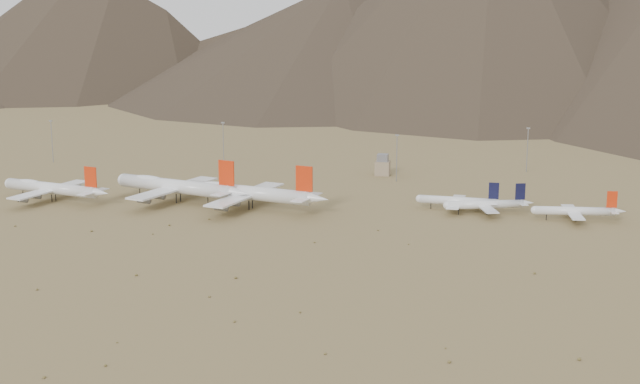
% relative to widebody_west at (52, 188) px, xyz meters
% --- Properties ---
extents(ground, '(3000.00, 3000.00, 0.00)m').
position_rel_widebody_west_xyz_m(ground, '(119.24, -21.14, -6.55)').
color(ground, '#A28A54').
rests_on(ground, ground).
extents(widebody_west, '(62.72, 49.43, 18.99)m').
position_rel_widebody_west_xyz_m(widebody_west, '(0.00, 0.00, 0.00)').
color(widebody_west, white).
rests_on(widebody_west, ground).
extents(widebody_centre, '(75.29, 59.72, 23.07)m').
position_rel_widebody_west_xyz_m(widebody_centre, '(60.43, 9.92, 1.40)').
color(widebody_centre, white).
rests_on(widebody_centre, ground).
extents(widebody_east, '(75.16, 59.18, 22.73)m').
position_rel_widebody_west_xyz_m(widebody_east, '(98.72, 3.15, 1.29)').
color(widebody_east, white).
rests_on(widebody_east, ground).
extents(narrowbody_a, '(42.87, 30.84, 14.14)m').
position_rel_widebody_west_xyz_m(narrowbody_a, '(196.12, 19.28, -1.96)').
color(narrowbody_a, white).
rests_on(narrowbody_a, ground).
extents(narrowbody_b, '(41.30, 30.68, 14.07)m').
position_rel_widebody_west_xyz_m(narrowbody_b, '(208.79, 14.77, -1.98)').
color(narrowbody_b, white).
rests_on(narrowbody_b, ground).
extents(narrowbody_c, '(41.57, 30.07, 13.74)m').
position_rel_widebody_west_xyz_m(narrowbody_c, '(247.97, 9.73, -2.09)').
color(narrowbody_c, white).
rests_on(narrowbody_c, ground).
extents(control_tower, '(8.00, 8.00, 12.00)m').
position_rel_widebody_west_xyz_m(control_tower, '(149.24, 98.86, -1.23)').
color(control_tower, gray).
rests_on(control_tower, ground).
extents(mast_far_west, '(2.00, 0.60, 25.70)m').
position_rel_widebody_west_xyz_m(mast_far_west, '(-52.69, 100.28, 7.66)').
color(mast_far_west, gray).
rests_on(mast_far_west, ground).
extents(mast_west, '(2.00, 0.60, 25.70)m').
position_rel_widebody_west_xyz_m(mast_west, '(51.64, 112.86, 7.66)').
color(mast_west, gray).
rests_on(mast_west, ground).
extents(mast_centre, '(2.00, 0.60, 25.70)m').
position_rel_widebody_west_xyz_m(mast_centre, '(158.95, 82.65, 7.66)').
color(mast_centre, gray).
rests_on(mast_centre, ground).
extents(mast_east, '(2.00, 0.60, 25.70)m').
position_rel_widebody_west_xyz_m(mast_east, '(228.76, 124.63, 7.66)').
color(mast_east, gray).
rests_on(mast_east, ground).
extents(desert_scrub, '(414.09, 174.24, 0.87)m').
position_rel_widebody_west_xyz_m(desert_scrub, '(96.31, -101.05, -6.22)').
color(desert_scrub, brown).
rests_on(desert_scrub, ground).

